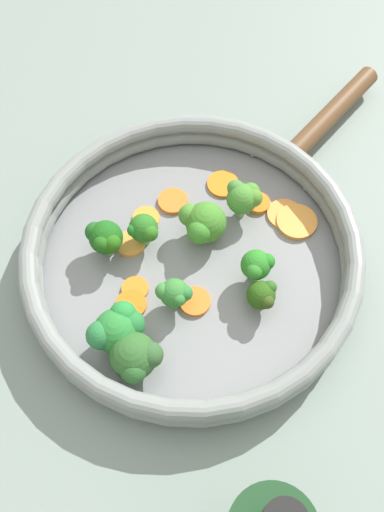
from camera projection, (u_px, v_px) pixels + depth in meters
The scene contains 25 objects.
ground_plane at pixel (192, 268), 0.67m from camera, with size 4.00×4.00×0.00m, color gray.
skillet at pixel (192, 265), 0.67m from camera, with size 0.35×0.35×0.01m, color gray.
skillet_rim_wall at pixel (192, 253), 0.64m from camera, with size 0.37×0.37×0.04m.
skillet_handle at pixel (329, 116), 0.75m from camera, with size 0.02×0.02×0.19m, color brown.
skillet_rivet_left at pixel (307, 188), 0.70m from camera, with size 0.01×0.01×0.01m, color gray.
skillet_rivet_right at pixel (253, 153), 0.73m from camera, with size 0.01×0.01×0.01m, color gray.
carrot_slice_0 at pixel (173, 201), 0.70m from camera, with size 0.03×0.03×0.01m, color orange.
carrot_slice_1 at pixel (198, 301), 0.64m from camera, with size 0.03×0.03×0.01m, color orange.
carrot_slice_2 at pixel (258, 203), 0.70m from camera, with size 0.03×0.03×0.01m, color orange.
carrot_slice_3 at pixel (135, 289), 0.64m from camera, with size 0.03×0.03×0.00m, color orange.
carrot_slice_4 at pixel (285, 214), 0.69m from camera, with size 0.04×0.04×0.00m, color #F5923F.
carrot_slice_5 at pixel (131, 304), 0.63m from camera, with size 0.03×0.03×0.01m, color orange.
carrot_slice_6 at pixel (130, 244), 0.67m from camera, with size 0.03×0.03×0.01m, color #EF9A40.
carrot_slice_7 at pixel (146, 218), 0.69m from camera, with size 0.03×0.03×0.00m, color orange.
carrot_slice_8 at pixel (297, 222), 0.68m from camera, with size 0.05×0.05×0.01m, color #EE973D.
carrot_slice_9 at pixel (223, 184), 0.71m from camera, with size 0.04×0.04×0.00m, color orange.
broccoli_floret_0 at pixel (144, 230), 0.65m from camera, with size 0.03×0.03×0.05m.
broccoli_floret_1 at pixel (244, 197), 0.67m from camera, with size 0.04×0.04×0.05m.
broccoli_floret_2 at pixel (135, 358), 0.58m from camera, with size 0.05×0.05×0.05m.
broccoli_floret_3 at pixel (174, 294), 0.61m from camera, with size 0.04×0.03×0.04m.
broccoli_floret_4 at pixel (262, 296), 0.61m from camera, with size 0.03×0.03×0.04m.
broccoli_floret_5 at pixel (257, 266), 0.62m from camera, with size 0.04×0.04×0.05m.
broccoli_floret_6 at pixel (203, 223), 0.65m from camera, with size 0.05×0.05×0.05m.
broccoli_floret_7 at pixel (105, 238), 0.64m from camera, with size 0.04×0.04×0.05m.
broccoli_floret_8 at pixel (117, 329), 0.59m from camera, with size 0.06×0.05×0.06m.
Camera 1 is at (0.02, 0.31, 0.59)m, focal length 42.00 mm.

